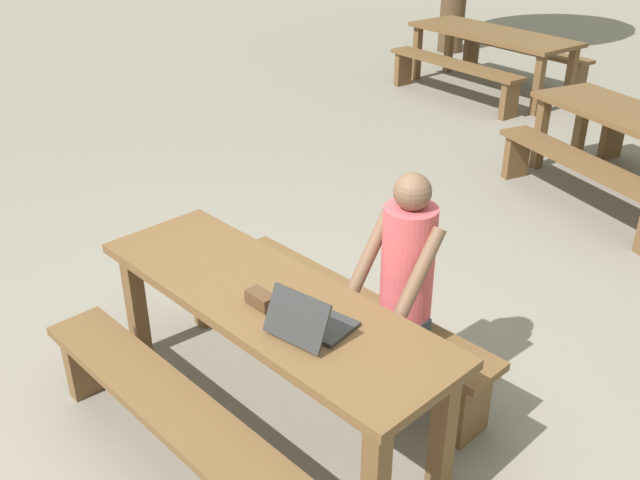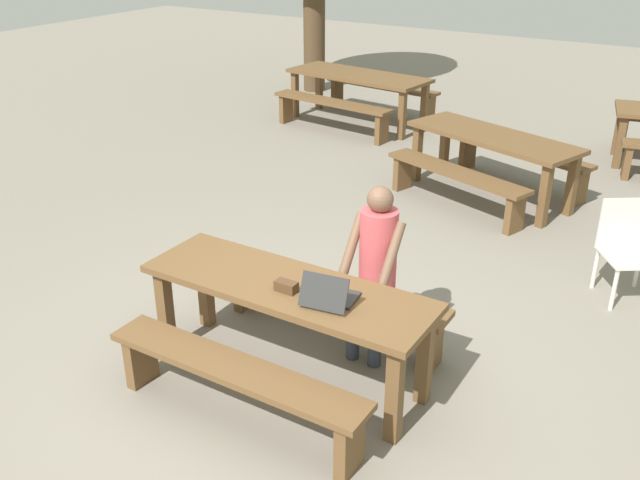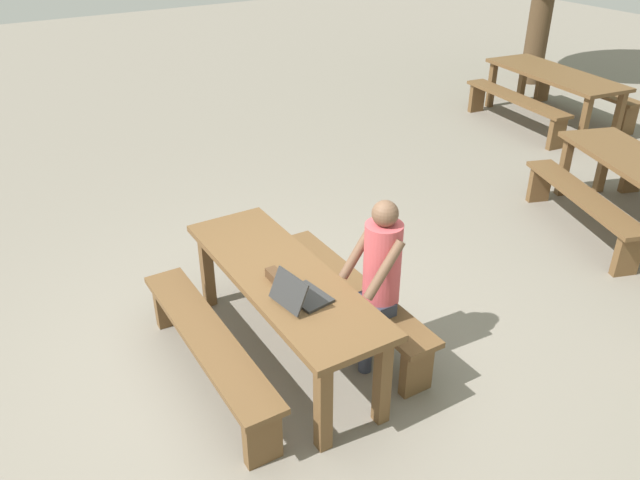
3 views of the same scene
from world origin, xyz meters
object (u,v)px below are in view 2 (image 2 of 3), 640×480
at_px(picnic_table_front, 287,299).
at_px(person_seated, 375,263).
at_px(plastic_chair, 628,247).
at_px(picnic_table_mid, 358,81).
at_px(small_pouch, 286,286).
at_px(picnic_table_distant, 492,145).
at_px(laptop, 329,295).

xyz_separation_m(picnic_table_front, person_seated, (0.37, 0.56, 0.13)).
relative_size(picnic_table_front, plastic_chair, 2.48).
xyz_separation_m(plastic_chair, picnic_table_mid, (-4.48, 3.47, 0.21)).
distance_m(small_pouch, picnic_table_distant, 4.13).
height_order(picnic_table_front, plastic_chair, plastic_chair).
height_order(person_seated, plastic_chair, person_seated).
xyz_separation_m(person_seated, picnic_table_mid, (-3.07, 5.37, -0.10)).
distance_m(laptop, person_seated, 0.63).
relative_size(laptop, picnic_table_mid, 0.16).
distance_m(laptop, small_pouch, 0.32).
height_order(laptop, person_seated, person_seated).
xyz_separation_m(person_seated, picnic_table_distant, (-0.32, 3.47, -0.13)).
height_order(laptop, picnic_table_mid, laptop).
bearing_deg(laptop, plastic_chair, -127.67).
height_order(small_pouch, picnic_table_distant, small_pouch).
height_order(laptop, plastic_chair, laptop).
relative_size(plastic_chair, picnic_table_distant, 0.40).
bearing_deg(laptop, picnic_table_mid, -71.31).
bearing_deg(plastic_chair, picnic_table_mid, 107.85).
bearing_deg(small_pouch, picnic_table_mid, 114.53).
bearing_deg(small_pouch, plastic_chair, 55.81).
height_order(person_seated, picnic_table_distant, person_seated).
distance_m(small_pouch, plastic_chair, 3.10).
xyz_separation_m(small_pouch, person_seated, (0.32, 0.65, -0.03)).
bearing_deg(laptop, picnic_table_distant, -93.96).
distance_m(small_pouch, person_seated, 0.73).
relative_size(small_pouch, picnic_table_mid, 0.07).
distance_m(laptop, picnic_table_mid, 6.73).
relative_size(picnic_table_front, picnic_table_mid, 0.91).
bearing_deg(small_pouch, picnic_table_distant, 90.02).
height_order(picnic_table_mid, picnic_table_distant, picnic_table_mid).
relative_size(small_pouch, person_seated, 0.11).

